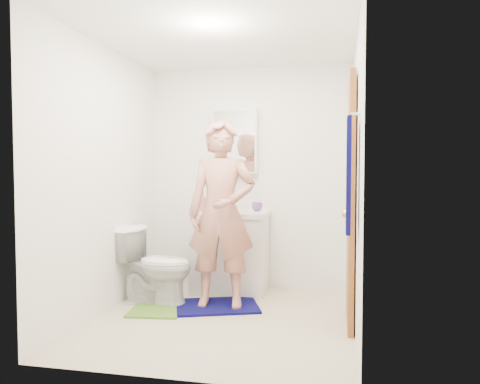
% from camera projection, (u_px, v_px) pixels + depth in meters
% --- Properties ---
extents(floor, '(2.20, 2.40, 0.02)m').
position_uv_depth(floor, '(223.00, 320.00, 4.04)').
color(floor, beige).
rests_on(floor, ground).
extents(ceiling, '(2.20, 2.40, 0.02)m').
position_uv_depth(ceiling, '(223.00, 36.00, 3.92)').
color(ceiling, white).
rests_on(ceiling, ground).
extents(wall_back, '(2.20, 0.02, 2.40)m').
position_uv_depth(wall_back, '(250.00, 178.00, 5.16)').
color(wall_back, white).
rests_on(wall_back, ground).
extents(wall_front, '(2.20, 0.02, 2.40)m').
position_uv_depth(wall_front, '(174.00, 185.00, 2.80)').
color(wall_front, white).
rests_on(wall_front, ground).
extents(wall_left, '(0.02, 2.40, 2.40)m').
position_uv_depth(wall_left, '(104.00, 180.00, 4.21)').
color(wall_left, white).
rests_on(wall_left, ground).
extents(wall_right, '(0.02, 2.40, 2.40)m').
position_uv_depth(wall_right, '(357.00, 181.00, 3.75)').
color(wall_right, white).
rests_on(wall_right, ground).
extents(vanity_cabinet, '(0.75, 0.55, 0.80)m').
position_uv_depth(vanity_cabinet, '(230.00, 254.00, 4.95)').
color(vanity_cabinet, white).
rests_on(vanity_cabinet, floor).
extents(countertop, '(0.79, 0.59, 0.05)m').
position_uv_depth(countertop, '(230.00, 214.00, 4.92)').
color(countertop, white).
rests_on(countertop, vanity_cabinet).
extents(sink_basin, '(0.40, 0.40, 0.03)m').
position_uv_depth(sink_basin, '(230.00, 212.00, 4.92)').
color(sink_basin, white).
rests_on(sink_basin, countertop).
extents(faucet, '(0.03, 0.03, 0.12)m').
position_uv_depth(faucet, '(234.00, 204.00, 5.10)').
color(faucet, silver).
rests_on(faucet, countertop).
extents(medicine_cabinet, '(0.50, 0.12, 0.70)m').
position_uv_depth(medicine_cabinet, '(235.00, 141.00, 5.11)').
color(medicine_cabinet, white).
rests_on(medicine_cabinet, wall_back).
extents(mirror_panel, '(0.46, 0.01, 0.66)m').
position_uv_depth(mirror_panel, '(234.00, 141.00, 5.05)').
color(mirror_panel, white).
rests_on(mirror_panel, wall_back).
extents(door, '(0.05, 0.80, 2.05)m').
position_uv_depth(door, '(351.00, 201.00, 3.92)').
color(door, '#A35B2D').
rests_on(door, ground).
extents(door_knob, '(0.07, 0.07, 0.07)m').
position_uv_depth(door_knob, '(346.00, 214.00, 3.62)').
color(door_knob, gold).
rests_on(door_knob, door).
extents(towel, '(0.03, 0.24, 0.80)m').
position_uv_depth(towel, '(349.00, 176.00, 3.21)').
color(towel, '#08084D').
rests_on(towel, wall_right).
extents(towel_hook, '(0.06, 0.02, 0.02)m').
position_uv_depth(towel_hook, '(355.00, 114.00, 3.18)').
color(towel_hook, silver).
rests_on(towel_hook, wall_right).
extents(toilet, '(0.77, 0.51, 0.74)m').
position_uv_depth(toilet, '(156.00, 265.00, 4.50)').
color(toilet, white).
rests_on(toilet, floor).
extents(bath_mat, '(0.89, 0.76, 0.02)m').
position_uv_depth(bath_mat, '(217.00, 306.00, 4.38)').
color(bath_mat, '#08084D').
rests_on(bath_mat, floor).
extents(green_rug, '(0.51, 0.45, 0.02)m').
position_uv_depth(green_rug, '(156.00, 311.00, 4.22)').
color(green_rug, '#59892D').
rests_on(green_rug, floor).
extents(soap_dispenser, '(0.11, 0.11, 0.20)m').
position_uv_depth(soap_dispenser, '(202.00, 202.00, 4.96)').
color(soap_dispenser, '#C95D77').
rests_on(soap_dispenser, countertop).
extents(toothbrush_cup, '(0.15, 0.15, 0.09)m').
position_uv_depth(toothbrush_cup, '(257.00, 207.00, 4.98)').
color(toothbrush_cup, '#6C4496').
rests_on(toothbrush_cup, countertop).
extents(man, '(0.66, 0.47, 1.72)m').
position_uv_depth(man, '(221.00, 214.00, 4.33)').
color(man, tan).
rests_on(man, bath_mat).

